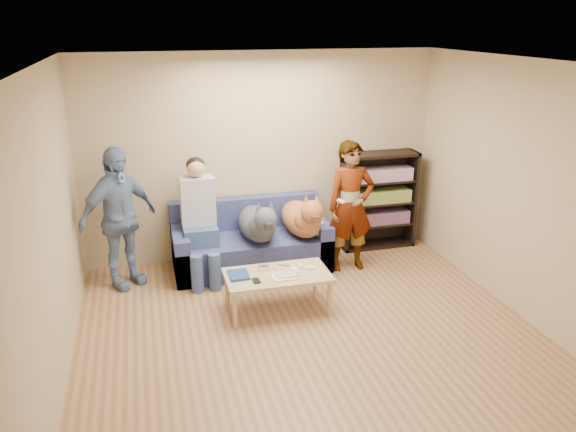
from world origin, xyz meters
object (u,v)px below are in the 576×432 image
object	(u,v)px
sofa	(250,245)
person_standing_left	(119,218)
dog_gray	(258,223)
coffee_table	(277,278)
bookshelf	(378,198)
person_seated	(199,215)
notebook_blue	(239,275)
camera_silver	(264,268)
dog_tan	(303,218)
person_standing_right	(351,207)

from	to	relation	value
sofa	person_standing_left	bearing A→B (deg)	-175.01
dog_gray	person_standing_left	bearing A→B (deg)	176.82
coffee_table	bookshelf	size ratio (longest dim) A/B	0.85
coffee_table	dog_gray	bearing A→B (deg)	89.67
person_seated	bookshelf	xyz separation A→B (m)	(2.42, 0.36, -0.09)
person_seated	bookshelf	bearing A→B (deg)	8.47
notebook_blue	dog_gray	distance (m)	1.02
camera_silver	person_seated	size ratio (longest dim) A/B	0.07
notebook_blue	sofa	bearing A→B (deg)	73.12
sofa	notebook_blue	bearing A→B (deg)	-106.88
camera_silver	dog_tan	world-z (taller)	dog_tan
sofa	dog_gray	xyz separation A→B (m)	(0.06, -0.22, 0.36)
person_standing_right	dog_tan	distance (m)	0.59
person_standing_left	dog_tan	bearing A→B (deg)	-35.84
notebook_blue	person_standing_left	bearing A→B (deg)	139.95
camera_silver	bookshelf	size ratio (longest dim) A/B	0.08
person_standing_left	notebook_blue	bearing A→B (deg)	-74.12
person_seated	dog_tan	size ratio (longest dim) A/B	1.25
person_standing_right	camera_silver	world-z (taller)	person_standing_right
sofa	coffee_table	xyz separation A→B (m)	(0.06, -1.18, 0.09)
person_standing_left	dog_gray	bearing A→B (deg)	-37.25
person_seated	coffee_table	distance (m)	1.31
person_standing_left	person_seated	distance (m)	0.91
person_standing_right	bookshelf	distance (m)	0.87
person_standing_left	coffee_table	size ratio (longest dim) A/B	1.50
dog_tan	bookshelf	xyz separation A→B (m)	(1.18, 0.43, 0.03)
camera_silver	person_standing_left	bearing A→B (deg)	147.71
notebook_blue	dog_tan	xyz separation A→B (m)	(0.97, 0.93, 0.22)
notebook_blue	sofa	distance (m)	1.19
dog_gray	person_seated	bearing A→B (deg)	172.12
dog_gray	coffee_table	size ratio (longest dim) A/B	1.14
camera_silver	dog_tan	distance (m)	1.12
person_seated	dog_tan	bearing A→B (deg)	-3.35
person_seated	bookshelf	size ratio (longest dim) A/B	1.13
notebook_blue	bookshelf	xyz separation A→B (m)	(2.14, 1.36, 0.25)
dog_gray	bookshelf	xyz separation A→B (m)	(1.74, 0.46, 0.03)
person_seated	coffee_table	world-z (taller)	person_seated
notebook_blue	coffee_table	world-z (taller)	notebook_blue
person_standing_left	bookshelf	size ratio (longest dim) A/B	1.27
person_standing_left	sofa	size ratio (longest dim) A/B	0.87
person_standing_left	camera_silver	distance (m)	1.77
notebook_blue	bookshelf	size ratio (longest dim) A/B	0.20
person_standing_right	coffee_table	size ratio (longest dim) A/B	1.46
camera_silver	dog_tan	size ratio (longest dim) A/B	0.09
bookshelf	person_standing_right	bearing A→B (deg)	-136.35
camera_silver	bookshelf	xyz separation A→B (m)	(1.86, 1.29, 0.23)
person_standing_left	camera_silver	size ratio (longest dim) A/B	14.99
person_standing_right	camera_silver	xyz separation A→B (m)	(-1.24, -0.70, -0.36)
person_seated	sofa	bearing A→B (deg)	11.51
camera_silver	sofa	size ratio (longest dim) A/B	0.06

